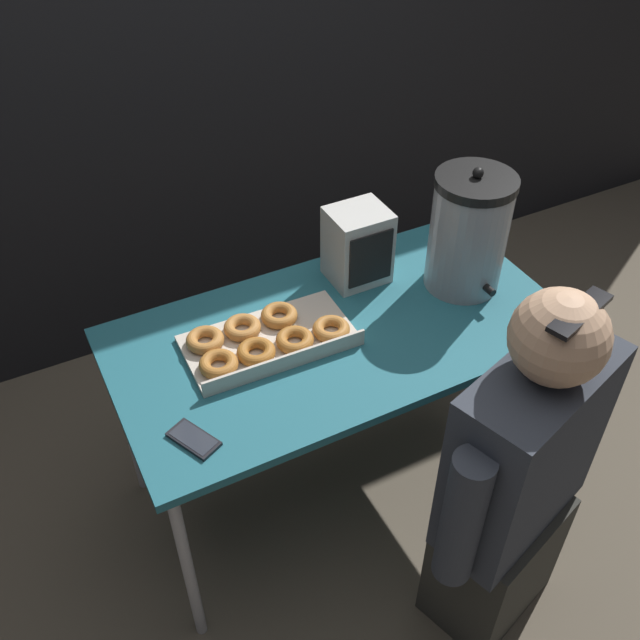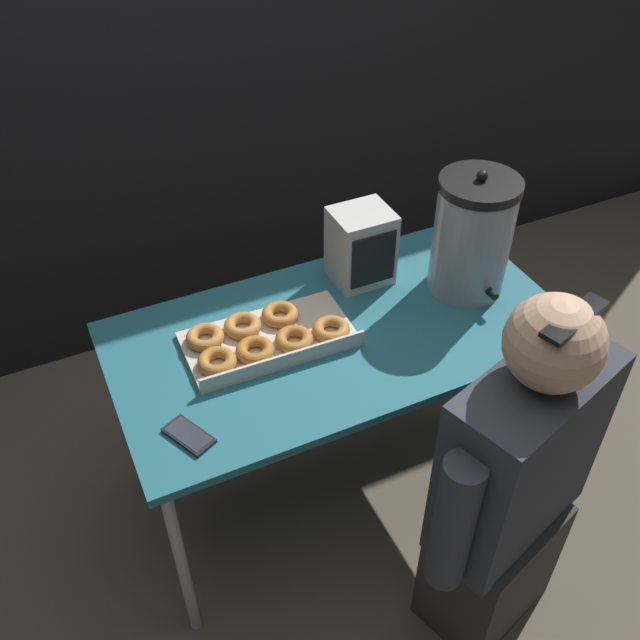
{
  "view_description": "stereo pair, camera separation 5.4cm",
  "coord_description": "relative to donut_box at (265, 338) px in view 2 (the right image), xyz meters",
  "views": [
    {
      "loc": [
        -0.75,
        -1.33,
        2.07
      ],
      "look_at": [
        -0.06,
        0.0,
        0.77
      ],
      "focal_mm": 40.0,
      "sensor_mm": 36.0,
      "label": 1
    },
    {
      "loc": [
        -0.7,
        -1.36,
        2.07
      ],
      "look_at": [
        -0.06,
        0.0,
        0.77
      ],
      "focal_mm": 40.0,
      "sensor_mm": 36.0,
      "label": 2
    }
  ],
  "objects": [
    {
      "name": "ground_plane",
      "position": [
        0.21,
        -0.03,
        -0.73
      ],
      "size": [
        12.0,
        12.0,
        0.0
      ],
      "primitive_type": "plane",
      "color": "brown"
    },
    {
      "name": "back_wall",
      "position": [
        0.21,
        1.05,
        0.58
      ],
      "size": [
        6.0,
        0.11,
        2.61
      ],
      "color": "black",
      "rests_on": "ground"
    },
    {
      "name": "folding_table",
      "position": [
        0.21,
        -0.03,
        -0.07
      ],
      "size": [
        1.3,
        0.68,
        0.71
      ],
      "color": "#236675",
      "rests_on": "ground"
    },
    {
      "name": "donut_box",
      "position": [
        0.0,
        0.0,
        0.0
      ],
      "size": [
        0.48,
        0.26,
        0.05
      ],
      "rotation": [
        0.0,
        0.0,
        -0.02
      ],
      "color": "beige",
      "rests_on": "folding_table"
    },
    {
      "name": "coffee_urn",
      "position": [
        0.66,
        -0.01,
        0.16
      ],
      "size": [
        0.24,
        0.27,
        0.4
      ],
      "color": "#939399",
      "rests_on": "folding_table"
    },
    {
      "name": "cell_phone",
      "position": [
        -0.3,
        -0.23,
        -0.02
      ],
      "size": [
        0.12,
        0.15,
        0.01
      ],
      "rotation": [
        0.0,
        0.0,
        0.45
      ],
      "color": "black",
      "rests_on": "folding_table"
    },
    {
      "name": "space_heater",
      "position": [
        0.38,
        0.16,
        0.1
      ],
      "size": [
        0.17,
        0.16,
        0.24
      ],
      "color": "silver",
      "rests_on": "folding_table"
    },
    {
      "name": "person_seated",
      "position": [
        0.42,
        -0.62,
        -0.18
      ],
      "size": [
        0.58,
        0.34,
        1.18
      ],
      "rotation": [
        0.0,
        0.0,
        3.45
      ],
      "color": "#33332D",
      "rests_on": "ground"
    }
  ]
}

